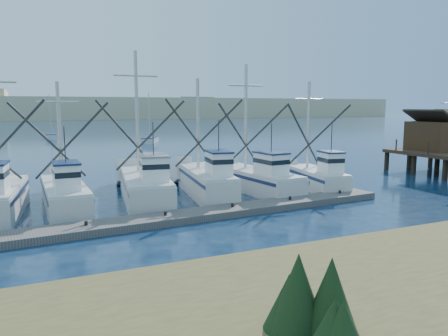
{
  "coord_description": "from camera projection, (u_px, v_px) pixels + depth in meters",
  "views": [
    {
      "loc": [
        -12.39,
        -16.12,
        5.98
      ],
      "look_at": [
        -1.52,
        8.0,
        2.22
      ],
      "focal_mm": 35.0,
      "sensor_mm": 36.0,
      "label": 1
    }
  ],
  "objects": [
    {
      "name": "dune_ridge",
      "position": [
        54.0,
        108.0,
        209.28
      ],
      "size": [
        360.0,
        60.0,
        10.0
      ],
      "primitive_type": "cube",
      "color": "tan",
      "rests_on": "ground"
    },
    {
      "name": "sailboat_far",
      "position": [
        51.0,
        136.0,
        79.84
      ],
      "size": [
        2.0,
        5.13,
        8.1
      ],
      "rotation": [
        0.0,
        0.0,
        -0.05
      ],
      "color": "silver",
      "rests_on": "ground"
    },
    {
      "name": "trawler_fleet",
      "position": [
        139.0,
        188.0,
        27.02
      ],
      "size": [
        28.18,
        9.46,
        9.53
      ],
      "color": "silver",
      "rests_on": "ground"
    },
    {
      "name": "sailboat_near",
      "position": [
        150.0,
        140.0,
        71.5
      ],
      "size": [
        4.24,
        6.53,
        8.1
      ],
      "rotation": [
        0.0,
        0.0,
        -0.41
      ],
      "color": "silver",
      "rests_on": "ground"
    },
    {
      "name": "flying_gull",
      "position": [
        444.0,
        103.0,
        34.34
      ],
      "size": [
        0.95,
        0.17,
        0.17
      ],
      "color": "white",
      "rests_on": "ground"
    },
    {
      "name": "ground",
      "position": [
        324.0,
        235.0,
        20.43
      ],
      "size": [
        500.0,
        500.0,
        0.0
      ],
      "primitive_type": "plane",
      "color": "#0C1E36",
      "rests_on": "ground"
    },
    {
      "name": "floating_dock",
      "position": [
        165.0,
        219.0,
        22.6
      ],
      "size": [
        28.4,
        4.0,
        0.38
      ],
      "primitive_type": "cube",
      "rotation": [
        0.0,
        0.0,
        0.07
      ],
      "color": "#605A56",
      "rests_on": "ground"
    }
  ]
}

